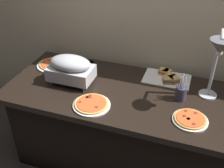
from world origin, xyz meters
The scene contains 11 objects.
ground_plane centered at (0.00, 0.00, 0.00)m, with size 8.00×8.00×0.00m, color #38332D.
back_wall centered at (0.00, 0.50, 1.20)m, with size 4.40×0.04×2.40m, color #C6B593.
buffet_table centered at (0.00, 0.00, 0.39)m, with size 1.90×0.84×0.76m.
chafing_dish centered at (-0.45, -0.01, 0.90)m, with size 0.36×0.22×0.24m.
heat_lamp centered at (0.63, 0.03, 1.19)m, with size 0.15×0.32×0.55m.
pizza_plate_front centered at (-0.17, -0.25, 0.77)m, with size 0.28×0.28×0.03m.
pizza_plate_center centered at (-0.74, 0.19, 0.77)m, with size 0.29×0.29×0.03m.
pizza_plate_raised_stand centered at (0.54, -0.19, 0.77)m, with size 0.25×0.25×0.03m.
sandwich_platter centered at (0.30, 0.29, 0.78)m, with size 0.39×0.25×0.06m.
sauce_cup_near centered at (-0.40, 0.29, 0.78)m, with size 0.07×0.07×0.04m.
utensil_holder centered at (0.44, 0.04, 0.82)m, with size 0.08×0.08×0.22m.
Camera 1 is at (0.51, -1.73, 2.01)m, focal length 44.23 mm.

